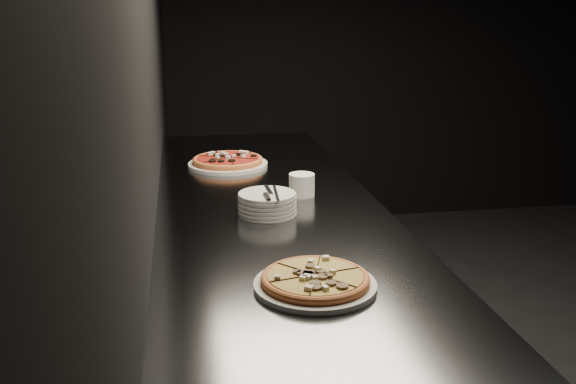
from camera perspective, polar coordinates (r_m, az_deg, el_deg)
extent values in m
cube|color=black|center=(2.04, -12.37, 11.46)|extent=(0.02, 5.00, 2.80)
cube|color=black|center=(5.13, 18.89, 13.61)|extent=(5.00, 0.02, 2.80)
cube|color=#5B5E63|center=(2.33, -1.59, -12.16)|extent=(0.70, 2.40, 0.90)
cube|color=#5B5E63|center=(2.15, -1.68, -1.29)|extent=(0.74, 2.44, 0.02)
cylinder|color=silver|center=(1.52, 2.42, -8.28)|extent=(0.29, 0.29, 0.01)
cylinder|color=#D57740|center=(1.51, 2.43, -7.86)|extent=(0.30, 0.30, 0.01)
torus|color=#D57740|center=(1.51, 2.43, -7.67)|extent=(0.30, 0.30, 0.02)
cylinder|color=#F5D651|center=(1.51, 2.43, -7.51)|extent=(0.27, 0.27, 0.01)
cylinder|color=silver|center=(2.66, -5.36, 2.45)|extent=(0.33, 0.33, 0.02)
cylinder|color=#D57740|center=(2.65, -5.37, 2.74)|extent=(0.38, 0.38, 0.01)
torus|color=#D57740|center=(2.65, -5.37, 2.87)|extent=(0.38, 0.38, 0.02)
cylinder|color=#A62418|center=(2.65, -5.38, 2.98)|extent=(0.33, 0.33, 0.01)
cylinder|color=silver|center=(2.04, -1.86, -1.75)|extent=(0.18, 0.18, 0.01)
cylinder|color=silver|center=(2.04, -1.86, -1.39)|extent=(0.18, 0.18, 0.01)
cylinder|color=silver|center=(2.03, -1.87, -1.02)|extent=(0.18, 0.18, 0.01)
cylinder|color=silver|center=(2.03, -1.87, -0.65)|extent=(0.18, 0.18, 0.01)
cylinder|color=silver|center=(2.02, -1.87, -0.28)|extent=(0.18, 0.18, 0.01)
cube|color=silver|center=(2.06, -1.76, 0.24)|extent=(0.02, 0.12, 0.00)
cube|color=black|center=(1.97, -1.89, -0.40)|extent=(0.01, 0.07, 0.01)
cube|color=silver|center=(2.02, -1.07, -0.09)|extent=(0.06, 0.18, 0.00)
cylinder|color=silver|center=(2.22, 1.23, 0.64)|extent=(0.09, 0.09, 0.08)
cylinder|color=black|center=(2.22, 1.24, 1.39)|extent=(0.07, 0.07, 0.01)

